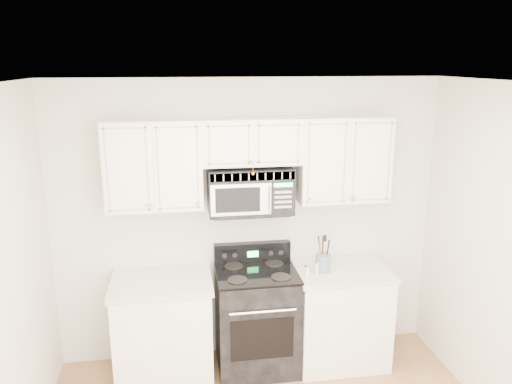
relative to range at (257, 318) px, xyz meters
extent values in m
cube|color=white|center=(-0.03, -1.45, 2.12)|extent=(3.50, 3.50, 0.01)
cube|color=beige|center=(-0.03, 0.30, 0.82)|extent=(3.50, 0.01, 2.60)
cube|color=white|center=(-0.83, -0.02, -0.04)|extent=(0.82, 0.63, 0.88)
cube|color=beige|center=(-0.83, -0.02, 0.42)|extent=(0.86, 0.65, 0.04)
cube|color=black|center=(-0.83, 0.02, -0.43)|extent=(0.82, 0.55, 0.10)
cube|color=white|center=(0.77, -0.02, -0.04)|extent=(0.82, 0.63, 0.88)
cube|color=beige|center=(0.77, -0.02, 0.42)|extent=(0.86, 0.65, 0.04)
cube|color=black|center=(0.77, 0.02, -0.43)|extent=(0.82, 0.55, 0.10)
cube|color=black|center=(0.00, 0.00, -0.02)|extent=(0.71, 0.61, 0.92)
cube|color=black|center=(0.00, -0.31, -0.03)|extent=(0.54, 0.01, 0.37)
cylinder|color=silver|center=(0.00, -0.34, 0.24)|extent=(0.56, 0.02, 0.02)
cube|color=black|center=(0.00, 0.00, 0.44)|extent=(0.71, 0.61, 0.02)
cube|color=black|center=(0.00, 0.26, 0.53)|extent=(0.71, 0.08, 0.19)
cube|color=#28F856|center=(0.00, 0.21, 0.53)|extent=(0.10, 0.00, 0.06)
cube|color=white|center=(-0.85, 0.13, 1.41)|extent=(0.80, 0.33, 0.75)
cube|color=white|center=(0.79, 0.13, 1.41)|extent=(0.80, 0.33, 0.75)
cube|color=white|center=(-0.03, 0.13, 1.59)|extent=(0.84, 0.33, 0.39)
sphere|color=gold|center=(-0.87, -0.05, 1.12)|extent=(0.03, 0.03, 0.03)
sphere|color=gold|center=(-0.51, -0.05, 1.12)|extent=(0.03, 0.03, 0.03)
sphere|color=gold|center=(0.45, -0.05, 1.12)|extent=(0.03, 0.03, 0.03)
sphere|color=gold|center=(0.81, -0.05, 1.12)|extent=(0.03, 0.03, 0.03)
sphere|color=gold|center=(-0.06, -0.05, 1.46)|extent=(0.03, 0.03, 0.03)
sphere|color=gold|center=(0.00, -0.05, 1.46)|extent=(0.03, 0.03, 0.03)
cylinder|color=red|center=(-0.04, -0.05, 1.41)|extent=(0.01, 0.00, 0.10)
sphere|color=gold|center=(-0.04, -0.05, 1.35)|extent=(0.03, 0.03, 0.03)
cube|color=black|center=(-0.04, 0.12, 1.17)|extent=(0.73, 0.36, 0.40)
cube|color=#A19D94|center=(-0.04, -0.06, 1.33)|extent=(0.71, 0.01, 0.07)
cube|color=#BABABA|center=(-0.14, -0.07, 1.13)|extent=(0.51, 0.01, 0.27)
cube|color=black|center=(-0.17, -0.07, 1.13)|extent=(0.38, 0.01, 0.21)
cube|color=black|center=(0.21, -0.07, 1.13)|extent=(0.20, 0.01, 0.27)
cube|color=#28F856|center=(0.21, -0.08, 1.25)|extent=(0.16, 0.00, 0.03)
cylinder|color=silver|center=(0.10, -0.10, 1.13)|extent=(0.02, 0.02, 0.23)
cylinder|color=slate|center=(0.59, -0.06, 0.52)|extent=(0.13, 0.13, 0.16)
cylinder|color=#A4653F|center=(0.62, -0.06, 0.60)|extent=(0.01, 0.01, 0.28)
cylinder|color=black|center=(0.57, -0.03, 0.61)|extent=(0.01, 0.01, 0.30)
cylinder|color=#A4653F|center=(0.57, -0.09, 0.62)|extent=(0.01, 0.01, 0.32)
cylinder|color=black|center=(0.62, -0.06, 0.60)|extent=(0.01, 0.01, 0.28)
cylinder|color=#A4653F|center=(0.57, -0.03, 0.61)|extent=(0.01, 0.01, 0.30)
cylinder|color=black|center=(0.57, -0.09, 0.62)|extent=(0.01, 0.01, 0.32)
cylinder|color=silver|center=(0.42, -0.14, 0.48)|extent=(0.04, 0.04, 0.09)
cylinder|color=silver|center=(0.42, -0.14, 0.54)|extent=(0.05, 0.05, 0.02)
cylinder|color=silver|center=(0.53, -0.07, 0.48)|extent=(0.04, 0.04, 0.09)
cylinder|color=silver|center=(0.53, -0.07, 0.54)|extent=(0.05, 0.05, 0.02)
camera|label=1|loc=(-0.63, -4.02, 2.25)|focal=35.00mm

